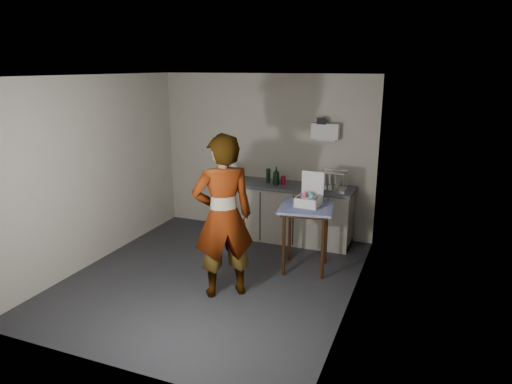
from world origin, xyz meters
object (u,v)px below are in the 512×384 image
at_px(soda_can, 283,180).
at_px(bakery_box, 309,198).
at_px(kitchen_counter, 282,213).
at_px(soap_bottle, 276,176).
at_px(standing_man, 223,217).
at_px(side_table, 306,215).
at_px(paper_towel, 234,173).
at_px(dish_rack, 332,185).
at_px(dark_bottle, 268,176).

relative_size(soda_can, bakery_box, 0.32).
height_order(kitchen_counter, soda_can, soda_can).
height_order(soap_bottle, soda_can, soap_bottle).
distance_m(kitchen_counter, standing_man, 2.10).
distance_m(soap_bottle, bakery_box, 1.11).
relative_size(side_table, soda_can, 6.56).
height_order(side_table, paper_towel, paper_towel).
bearing_deg(dish_rack, bakery_box, -97.67).
relative_size(soda_can, dark_bottle, 0.59).
xyz_separation_m(standing_man, dark_bottle, (-0.17, 2.01, 0.03)).
relative_size(dark_bottle, bakery_box, 0.53).
xyz_separation_m(standing_man, paper_towel, (-0.72, 1.93, 0.05)).
bearing_deg(kitchen_counter, soda_can, -44.19).
distance_m(kitchen_counter, side_table, 1.23).
distance_m(dish_rack, bakery_box, 0.91).
height_order(kitchen_counter, side_table, kitchen_counter).
relative_size(side_table, dish_rack, 2.24).
xyz_separation_m(side_table, bakery_box, (0.01, 0.06, 0.21)).
bearing_deg(soap_bottle, bakery_box, -47.70).
bearing_deg(soap_bottle, standing_man, -89.79).
bearing_deg(soap_bottle, side_table, -50.27).
bearing_deg(standing_man, soda_can, -129.61).
height_order(standing_man, bakery_box, standing_man).
relative_size(kitchen_counter, bakery_box, 5.14).
xyz_separation_m(soda_can, dish_rack, (0.78, -0.00, -0.00)).
xyz_separation_m(paper_towel, bakery_box, (1.46, -0.83, -0.05)).
bearing_deg(dish_rack, soap_bottle, -174.75).
relative_size(kitchen_counter, standing_man, 1.13).
xyz_separation_m(soap_bottle, dish_rack, (0.87, 0.08, -0.08)).
height_order(standing_man, dark_bottle, standing_man).
bearing_deg(dark_bottle, paper_towel, -171.83).
distance_m(paper_towel, dish_rack, 1.59).
bearing_deg(paper_towel, bakery_box, -29.45).
height_order(side_table, soda_can, soda_can).
distance_m(soda_can, dark_bottle, 0.25).
relative_size(soap_bottle, bakery_box, 0.67).
height_order(kitchen_counter, soap_bottle, soap_bottle).
xyz_separation_m(kitchen_counter, paper_towel, (-0.79, -0.09, 0.62)).
relative_size(side_table, bakery_box, 2.07).
xyz_separation_m(soda_can, bakery_box, (0.66, -0.91, 0.02)).
bearing_deg(soda_can, side_table, -56.26).
relative_size(kitchen_counter, paper_towel, 7.82).
distance_m(standing_man, bakery_box, 1.33).
bearing_deg(side_table, bakery_box, 70.73).
relative_size(soap_bottle, dark_bottle, 1.25).
height_order(kitchen_counter, dish_rack, dish_rack).
distance_m(kitchen_counter, dark_bottle, 0.65).
distance_m(side_table, dark_bottle, 1.34).
bearing_deg(kitchen_counter, paper_towel, -173.58).
relative_size(kitchen_counter, side_table, 2.48).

